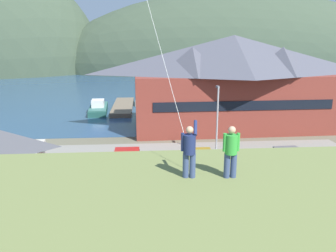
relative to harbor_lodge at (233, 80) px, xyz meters
name	(u,v)px	position (x,y,z in m)	size (l,w,h in m)	color
ground_plane	(160,213)	(-10.36, -21.65, -6.24)	(600.00, 600.00, 0.00)	#66604C
parking_lot_pad	(157,181)	(-10.36, -16.65, -6.19)	(40.00, 20.00, 0.10)	gray
bay_water	(148,89)	(-10.36, 38.35, -6.23)	(360.00, 84.00, 0.03)	navy
far_hill_far_shoulder	(237,70)	(26.87, 91.36, -6.24)	(147.05, 60.21, 60.47)	#3D4C38
harbor_lodge	(233,80)	(0.00, 0.00, 0.00)	(26.48, 12.25, 11.72)	brown
wharf_dock	(123,107)	(-14.83, 13.70, -5.89)	(3.20, 14.70, 0.70)	#70604C
moored_boat_wharfside	(98,108)	(-18.53, 10.75, -5.52)	(3.27, 8.56, 2.16)	#23564C
moored_boat_outer_mooring	(142,100)	(-11.63, 17.83, -5.52)	(2.43, 5.78, 2.16)	#A8A399
parked_car_front_row_silver	(286,158)	(0.98, -14.89, -5.18)	(4.30, 2.26, 1.82)	slate
parked_car_lone_by_shed	(200,160)	(-6.58, -14.73, -5.18)	(4.22, 2.10, 1.82)	#B28923
parked_car_front_row_end	(72,195)	(-16.14, -20.81, -5.18)	(4.29, 2.24, 1.82)	#B28923
parked_car_corner_spot	(128,159)	(-12.73, -14.17, -5.18)	(4.21, 2.07, 1.82)	red
parked_car_back_row_left	(178,188)	(-9.06, -20.29, -5.18)	(4.28, 2.21, 1.82)	red
parking_light_pole	(217,116)	(-4.39, -11.09, -2.22)	(0.24, 0.78, 6.78)	#ADADB2
person_kite_flyer	(189,150)	(-9.86, -30.95, 1.18)	(0.58, 0.63, 1.86)	#384770
person_companion	(231,150)	(-8.52, -31.06, 1.16)	(0.55, 0.40, 1.74)	#384770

